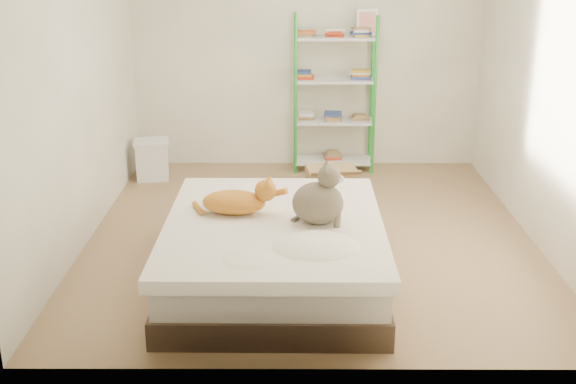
{
  "coord_description": "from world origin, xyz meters",
  "views": [
    {
      "loc": [
        -0.17,
        -5.83,
        2.44
      ],
      "look_at": [
        -0.19,
        -0.66,
        0.62
      ],
      "focal_mm": 45.0,
      "sensor_mm": 36.0,
      "label": 1
    }
  ],
  "objects_px": {
    "bed": "(274,253)",
    "white_bin": "(152,159)",
    "orange_cat": "(234,199)",
    "cardboard_box": "(332,184)",
    "grey_cat": "(318,194)",
    "shelf_unit": "(335,92)"
  },
  "relations": [
    {
      "from": "bed",
      "to": "white_bin",
      "type": "height_order",
      "value": "bed"
    },
    {
      "from": "cardboard_box",
      "to": "grey_cat",
      "type": "bearing_deg",
      "value": -103.08
    },
    {
      "from": "grey_cat",
      "to": "white_bin",
      "type": "height_order",
      "value": "grey_cat"
    },
    {
      "from": "grey_cat",
      "to": "shelf_unit",
      "type": "bearing_deg",
      "value": 0.44
    },
    {
      "from": "cardboard_box",
      "to": "white_bin",
      "type": "relative_size",
      "value": 1.22
    },
    {
      "from": "bed",
      "to": "white_bin",
      "type": "distance_m",
      "value": 2.84
    },
    {
      "from": "bed",
      "to": "shelf_unit",
      "type": "bearing_deg",
      "value": 78.51
    },
    {
      "from": "orange_cat",
      "to": "white_bin",
      "type": "height_order",
      "value": "orange_cat"
    },
    {
      "from": "shelf_unit",
      "to": "cardboard_box",
      "type": "bearing_deg",
      "value": -94.28
    },
    {
      "from": "orange_cat",
      "to": "white_bin",
      "type": "xyz_separation_m",
      "value": [
        -1.06,
        2.35,
        -0.4
      ]
    },
    {
      "from": "shelf_unit",
      "to": "orange_cat",
      "type": "bearing_deg",
      "value": -108.49
    },
    {
      "from": "bed",
      "to": "white_bin",
      "type": "xyz_separation_m",
      "value": [
        -1.36,
        2.5,
        -0.04
      ]
    },
    {
      "from": "shelf_unit",
      "to": "cardboard_box",
      "type": "height_order",
      "value": "shelf_unit"
    },
    {
      "from": "bed",
      "to": "orange_cat",
      "type": "distance_m",
      "value": 0.49
    },
    {
      "from": "shelf_unit",
      "to": "white_bin",
      "type": "xyz_separation_m",
      "value": [
        -1.96,
        -0.34,
        -0.66
      ]
    },
    {
      "from": "orange_cat",
      "to": "grey_cat",
      "type": "relative_size",
      "value": 1.25
    },
    {
      "from": "bed",
      "to": "cardboard_box",
      "type": "distance_m",
      "value": 1.88
    },
    {
      "from": "white_bin",
      "to": "bed",
      "type": "bearing_deg",
      "value": -61.46
    },
    {
      "from": "orange_cat",
      "to": "cardboard_box",
      "type": "height_order",
      "value": "orange_cat"
    },
    {
      "from": "bed",
      "to": "grey_cat",
      "type": "height_order",
      "value": "grey_cat"
    },
    {
      "from": "orange_cat",
      "to": "shelf_unit",
      "type": "distance_m",
      "value": 2.85
    },
    {
      "from": "grey_cat",
      "to": "cardboard_box",
      "type": "xyz_separation_m",
      "value": [
        0.21,
        1.85,
        -0.56
      ]
    }
  ]
}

